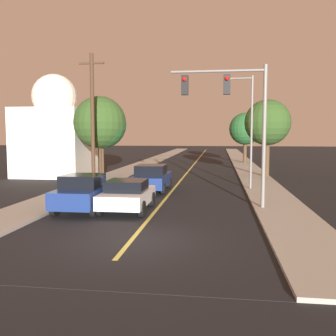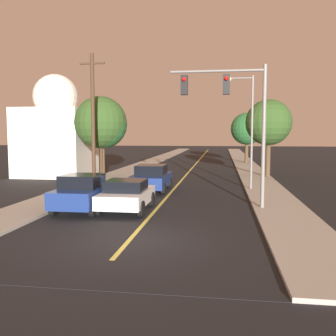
# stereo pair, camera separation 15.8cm
# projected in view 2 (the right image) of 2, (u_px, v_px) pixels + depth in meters

# --- Properties ---
(ground_plane) EXTENTS (200.00, 200.00, 0.00)m
(ground_plane) POSITION_uv_depth(u_px,v_px,m) (129.00, 241.00, 12.36)
(ground_plane) COLOR black
(road_surface) EXTENTS (8.97, 80.00, 0.01)m
(road_surface) POSITION_uv_depth(u_px,v_px,m) (198.00, 162.00, 47.85)
(road_surface) COLOR black
(road_surface) RESTS_ON ground
(sidewalk_left) EXTENTS (2.50, 80.00, 0.12)m
(sidewalk_left) POSITION_uv_depth(u_px,v_px,m) (154.00, 161.00, 48.66)
(sidewalk_left) COLOR #9E998E
(sidewalk_left) RESTS_ON ground
(sidewalk_right) EXTENTS (2.50, 80.00, 0.12)m
(sidewalk_right) POSITION_uv_depth(u_px,v_px,m) (243.00, 162.00, 47.04)
(sidewalk_right) COLOR #9E998E
(sidewalk_right) RESTS_ON ground
(car_near_lane_front) EXTENTS (2.05, 3.83, 1.45)m
(car_near_lane_front) POSITION_uv_depth(u_px,v_px,m) (127.00, 195.00, 16.98)
(car_near_lane_front) COLOR white
(car_near_lane_front) RESTS_ON ground
(car_near_lane_second) EXTENTS (2.08, 4.32, 1.63)m
(car_near_lane_second) POSITION_uv_depth(u_px,v_px,m) (152.00, 178.00, 23.07)
(car_near_lane_second) COLOR navy
(car_near_lane_second) RESTS_ON ground
(car_outer_lane_front) EXTENTS (1.99, 3.88, 1.69)m
(car_outer_lane_front) POSITION_uv_depth(u_px,v_px,m) (83.00, 193.00, 17.03)
(car_outer_lane_front) COLOR navy
(car_outer_lane_front) RESTS_ON ground
(traffic_signal_mast) EXTENTS (4.39, 0.42, 6.52)m
(traffic_signal_mast) POSITION_uv_depth(u_px,v_px,m) (234.00, 107.00, 17.14)
(traffic_signal_mast) COLOR slate
(traffic_signal_mast) RESTS_ON ground
(streetlamp_right) EXTENTS (1.73, 0.36, 6.96)m
(streetlamp_right) POSITION_uv_depth(u_px,v_px,m) (246.00, 117.00, 23.10)
(streetlamp_right) COLOR slate
(streetlamp_right) RESTS_ON ground
(utility_pole_left) EXTENTS (1.60, 0.24, 8.40)m
(utility_pole_left) POSITION_uv_depth(u_px,v_px,m) (93.00, 119.00, 23.62)
(utility_pole_left) COLOR #422D1E
(utility_pole_left) RESTS_ON ground
(tree_left_near) EXTENTS (3.73, 3.73, 6.02)m
(tree_left_near) POSITION_uv_depth(u_px,v_px,m) (103.00, 124.00, 28.62)
(tree_left_near) COLOR #4C3823
(tree_left_near) RESTS_ON ground
(tree_left_far) EXTENTS (3.97, 3.97, 6.27)m
(tree_left_far) POSITION_uv_depth(u_px,v_px,m) (101.00, 123.00, 28.53)
(tree_left_far) COLOR #3D2B1C
(tree_left_far) RESTS_ON ground
(tree_right_near) EXTENTS (3.63, 3.63, 6.13)m
(tree_right_near) POSITION_uv_depth(u_px,v_px,m) (269.00, 123.00, 29.56)
(tree_right_near) COLOR #4C3823
(tree_right_near) RESTS_ON ground
(tree_right_far) EXTENTS (3.80, 3.80, 5.93)m
(tree_right_far) POSITION_uv_depth(u_px,v_px,m) (247.00, 129.00, 44.32)
(tree_right_far) COLOR #4C3823
(tree_right_far) RESTS_ON ground
(domed_building_left) EXTENTS (5.57, 5.57, 8.47)m
(domed_building_left) POSITION_uv_depth(u_px,v_px,m) (57.00, 132.00, 31.44)
(domed_building_left) COLOR silver
(domed_building_left) RESTS_ON ground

